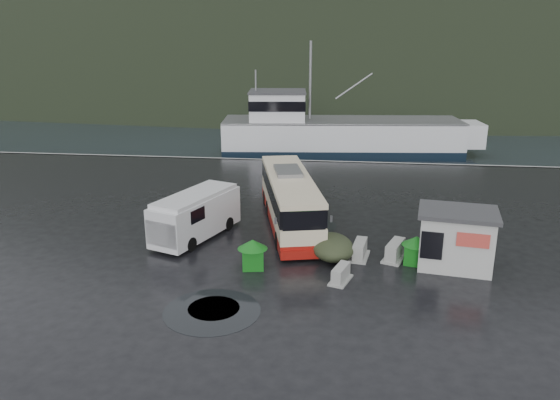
# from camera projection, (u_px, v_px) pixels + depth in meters

# --- Properties ---
(ground) EXTENTS (160.00, 160.00, 0.00)m
(ground) POSITION_uv_depth(u_px,v_px,m) (255.00, 250.00, 27.30)
(ground) COLOR black
(ground) RESTS_ON ground
(harbor_water) EXTENTS (300.00, 180.00, 0.02)m
(harbor_water) POSITION_uv_depth(u_px,v_px,m) (329.00, 77.00, 131.64)
(harbor_water) COLOR black
(harbor_water) RESTS_ON ground
(quay_edge) EXTENTS (160.00, 0.60, 1.50)m
(quay_edge) POSITION_uv_depth(u_px,v_px,m) (293.00, 160.00, 46.27)
(quay_edge) COLOR #999993
(quay_edge) RESTS_ON ground
(headland) EXTENTS (780.00, 540.00, 570.00)m
(headland) POSITION_uv_depth(u_px,v_px,m) (360.00, 54.00, 263.29)
(headland) COLOR black
(headland) RESTS_ON ground
(coach_bus) EXTENTS (5.13, 11.13, 3.04)m
(coach_bus) POSITION_uv_depth(u_px,v_px,m) (290.00, 225.00, 30.90)
(coach_bus) COLOR beige
(coach_bus) RESTS_ON ground
(white_van) EXTENTS (3.94, 6.20, 2.45)m
(white_van) POSITION_uv_depth(u_px,v_px,m) (197.00, 237.00, 29.01)
(white_van) COLOR silver
(white_van) RESTS_ON ground
(waste_bin_left) EXTENTS (1.16, 1.16, 1.39)m
(waste_bin_left) POSITION_uv_depth(u_px,v_px,m) (253.00, 268.00, 25.25)
(waste_bin_left) COLOR #126816
(waste_bin_left) RESTS_ON ground
(waste_bin_right) EXTENTS (1.20, 1.20, 1.37)m
(waste_bin_right) POSITION_uv_depth(u_px,v_px,m) (415.00, 263.00, 25.72)
(waste_bin_right) COLOR #126816
(waste_bin_right) RESTS_ON ground
(dome_tent) EXTENTS (2.59, 3.22, 1.13)m
(dome_tent) POSITION_uv_depth(u_px,v_px,m) (332.00, 258.00, 26.35)
(dome_tent) COLOR #303821
(dome_tent) RESTS_ON ground
(ticket_kiosk) EXTENTS (3.87, 3.17, 2.74)m
(ticket_kiosk) POSITION_uv_depth(u_px,v_px,m) (453.00, 266.00, 25.42)
(ticket_kiosk) COLOR #B8B8B3
(ticket_kiosk) RESTS_ON ground
(jersey_barrier_a) EXTENTS (1.13, 1.58, 0.72)m
(jersey_barrier_a) POSITION_uv_depth(u_px,v_px,m) (340.00, 281.00, 23.88)
(jersey_barrier_a) COLOR #999993
(jersey_barrier_a) RESTS_ON ground
(jersey_barrier_b) EXTENTS (1.09, 1.76, 0.83)m
(jersey_barrier_b) POSITION_uv_depth(u_px,v_px,m) (359.00, 257.00, 26.39)
(jersey_barrier_b) COLOR #999993
(jersey_barrier_b) RESTS_ON ground
(jersey_barrier_c) EXTENTS (1.42, 1.93, 0.87)m
(jersey_barrier_c) POSITION_uv_depth(u_px,v_px,m) (394.00, 259.00, 26.23)
(jersey_barrier_c) COLOR #999993
(jersey_barrier_c) RESTS_ON ground
(fishing_trawler) EXTENTS (28.29, 8.80, 11.13)m
(fishing_trawler) POSITION_uv_depth(u_px,v_px,m) (341.00, 140.00, 54.99)
(fishing_trawler) COLOR silver
(fishing_trawler) RESTS_ON ground
(puddles) EXTENTS (6.57, 13.84, 0.01)m
(puddles) POSITION_uv_depth(u_px,v_px,m) (255.00, 272.00, 24.74)
(puddles) COLOR black
(puddles) RESTS_ON ground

